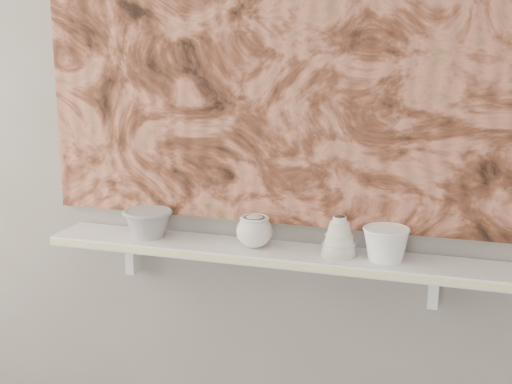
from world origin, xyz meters
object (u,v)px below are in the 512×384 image
at_px(cup_cream, 254,231).
at_px(bowl_white, 386,244).
at_px(shelf, 268,253).
at_px(painting, 277,42).
at_px(bell_vessel, 339,236).
at_px(bowl_grey, 148,223).

xyz_separation_m(cup_cream, bowl_white, (0.40, 0.00, -0.00)).
bearing_deg(shelf, painting, 90.00).
xyz_separation_m(painting, bell_vessel, (0.22, -0.08, -0.55)).
xyz_separation_m(bell_vessel, bowl_white, (0.14, 0.00, -0.01)).
xyz_separation_m(bowl_grey, cup_cream, (0.36, 0.00, 0.00)).
height_order(painting, bell_vessel, painting).
relative_size(shelf, bowl_grey, 8.85).
distance_m(bowl_grey, cup_cream, 0.36).
bearing_deg(bell_vessel, painting, 159.63).
bearing_deg(painting, bell_vessel, -20.37).
relative_size(bowl_grey, bell_vessel, 1.34).
distance_m(shelf, painting, 0.63).
bearing_deg(shelf, bowl_white, 0.00).
distance_m(painting, bowl_grey, 0.70).
distance_m(bowl_grey, bowl_white, 0.75).
bearing_deg(bowl_grey, bell_vessel, 0.00).
height_order(shelf, bell_vessel, bell_vessel).
bearing_deg(bowl_white, cup_cream, 180.00).
bearing_deg(bowl_grey, bowl_white, 0.00).
relative_size(shelf, bowl_white, 10.40).
bearing_deg(bowl_white, painting, 167.14).
bearing_deg(bowl_grey, painting, 11.42).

